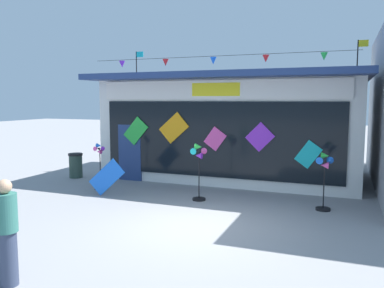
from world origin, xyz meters
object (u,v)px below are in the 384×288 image
(person_near_camera, at_px, (5,230))
(trash_bin, at_px, (76,165))
(kite_shop_building, at_px, (234,126))
(wind_spinner_far_left, at_px, (100,166))
(wind_spinner_left, at_px, (199,164))
(wind_spinner_center_left, at_px, (324,173))
(display_kite_on_ground, at_px, (107,177))

(person_near_camera, distance_m, trash_bin, 8.68)
(kite_shop_building, xyz_separation_m, wind_spinner_far_left, (-3.37, -3.93, -1.14))
(wind_spinner_left, xyz_separation_m, wind_spinner_center_left, (3.39, 0.21, -0.08))
(wind_spinner_center_left, bearing_deg, display_kite_on_ground, -173.95)
(wind_spinner_center_left, relative_size, display_kite_on_ground, 1.48)
(wind_spinner_far_left, relative_size, trash_bin, 1.65)
(wind_spinner_left, distance_m, wind_spinner_center_left, 3.40)
(wind_spinner_left, bearing_deg, kite_shop_building, 91.08)
(wind_spinner_center_left, relative_size, person_near_camera, 0.92)
(wind_spinner_center_left, bearing_deg, wind_spinner_left, -176.37)
(wind_spinner_left, relative_size, wind_spinner_center_left, 1.07)
(person_near_camera, xyz_separation_m, display_kite_on_ground, (-1.84, 5.51, -0.32))
(kite_shop_building, bearing_deg, person_near_camera, -95.02)
(wind_spinner_far_left, bearing_deg, kite_shop_building, 49.35)
(trash_bin, bearing_deg, wind_spinner_far_left, -33.82)
(kite_shop_building, bearing_deg, wind_spinner_center_left, -48.11)
(person_near_camera, relative_size, display_kite_on_ground, 1.61)
(wind_spinner_center_left, xyz_separation_m, person_near_camera, (-4.35, -6.17, -0.10))
(person_near_camera, bearing_deg, kite_shop_building, -61.97)
(person_near_camera, xyz_separation_m, trash_bin, (-4.47, 7.43, -0.43))
(person_near_camera, distance_m, display_kite_on_ground, 5.82)
(kite_shop_building, relative_size, wind_spinner_center_left, 6.05)
(kite_shop_building, distance_m, display_kite_on_ground, 5.44)
(trash_bin, relative_size, display_kite_on_ground, 0.87)
(wind_spinner_far_left, height_order, wind_spinner_center_left, wind_spinner_center_left)
(trash_bin, bearing_deg, kite_shop_building, 25.91)
(wind_spinner_far_left, distance_m, wind_spinner_center_left, 6.84)
(display_kite_on_ground, bearing_deg, trash_bin, 143.89)
(wind_spinner_far_left, xyz_separation_m, wind_spinner_center_left, (6.84, 0.06, 0.22))
(kite_shop_building, bearing_deg, trash_bin, -154.09)
(trash_bin, bearing_deg, display_kite_on_ground, -36.11)
(wind_spinner_far_left, height_order, trash_bin, wind_spinner_far_left)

